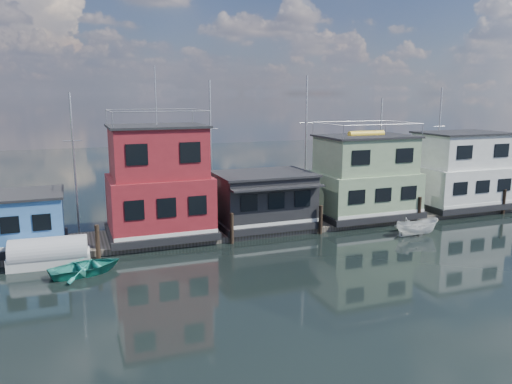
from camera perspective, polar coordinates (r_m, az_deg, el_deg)
name	(u,v)px	position (r m, az deg, el deg)	size (l,w,h in m)	color
ground	(350,281)	(29.02, 10.65, -10.01)	(160.00, 160.00, 0.00)	black
dock	(269,226)	(39.17, 1.55, -3.91)	(48.00, 5.00, 0.40)	#595147
houseboat_blue	(14,222)	(36.15, -25.94, -3.06)	(6.40, 4.90, 3.66)	black
houseboat_red	(159,184)	(36.04, -11.04, 0.92)	(7.40, 5.90, 11.86)	black
houseboat_dark	(264,199)	(38.45, 0.89, -0.79)	(7.40, 6.10, 4.06)	black
houseboat_green	(364,178)	(42.34, 12.29, 1.62)	(8.40, 5.90, 7.03)	black
houseboat_white	(460,171)	(48.47, 22.29, 2.21)	(8.40, 5.90, 6.66)	black
pilings	(280,224)	(36.32, 2.74, -3.66)	(42.28, 0.28, 2.20)	#2D2116
background_masts	(293,148)	(45.48, 4.30, 5.04)	(36.40, 0.16, 12.00)	silver
dinghy_white	(408,225)	(39.82, 16.93, -3.59)	(1.88, 2.18, 1.15)	white
tarp_runabout	(49,254)	(33.33, -22.56, -6.59)	(4.80, 2.13, 1.91)	silver
motorboat	(417,227)	(38.95, 17.93, -3.87)	(1.26, 3.35, 1.29)	white
dinghy_teal	(86,267)	(31.16, -18.89, -8.10)	(2.94, 4.12, 0.85)	teal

